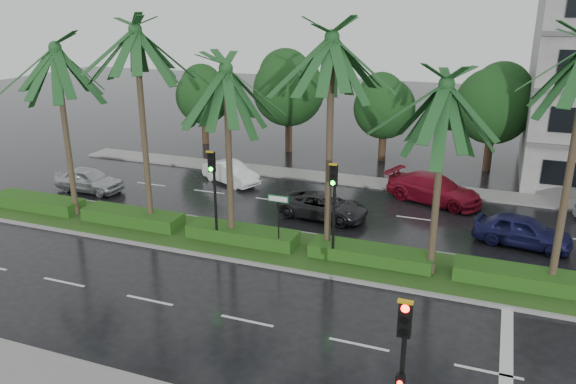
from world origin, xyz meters
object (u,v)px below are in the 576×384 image
at_px(signal_median_left, 213,183).
at_px(street_sign, 278,209).
at_px(car_silver, 89,180).
at_px(car_blue, 523,231).
at_px(car_white, 231,173).
at_px(signal_near, 401,372).
at_px(car_darkgrey, 323,206).
at_px(car_red, 434,189).

xyz_separation_m(signal_median_left, street_sign, (3.00, 0.18, -0.87)).
xyz_separation_m(car_silver, car_blue, (23.58, 0.71, 0.02)).
distance_m(street_sign, car_white, 10.82).
height_order(signal_near, car_darkgrey, signal_near).
height_order(car_silver, car_red, car_red).
height_order(signal_median_left, car_darkgrey, signal_median_left).
xyz_separation_m(street_sign, car_white, (-6.55, 8.49, -1.46)).
bearing_deg(car_white, signal_median_left, -133.18).
distance_m(car_silver, car_blue, 23.60).
height_order(signal_median_left, street_sign, signal_median_left).
xyz_separation_m(street_sign, car_darkgrey, (0.50, 4.96, -1.49)).
xyz_separation_m(car_red, car_blue, (4.50, -4.55, -0.05)).
distance_m(signal_median_left, street_sign, 3.13).
distance_m(signal_near, signal_median_left, 13.93).
bearing_deg(signal_median_left, car_blue, 21.11).
xyz_separation_m(car_darkgrey, car_red, (5.00, 4.44, 0.14)).
distance_m(signal_median_left, car_white, 9.66).
bearing_deg(signal_median_left, car_white, 112.24).
height_order(signal_near, car_red, signal_near).
distance_m(signal_near, car_silver, 24.95).
distance_m(signal_near, car_blue, 15.12).
distance_m(car_white, car_red, 12.08).
distance_m(signal_median_left, car_silver, 11.65).
xyz_separation_m(street_sign, car_red, (5.50, 9.39, -1.35)).
height_order(signal_near, car_silver, signal_near).
relative_size(signal_near, car_silver, 1.05).
distance_m(car_red, car_blue, 6.40).
bearing_deg(signal_median_left, street_sign, 3.47).
relative_size(car_silver, car_white, 1.03).
height_order(car_red, car_blue, car_red).
distance_m(car_white, car_blue, 16.94).
bearing_deg(car_darkgrey, car_silver, 98.85).
xyz_separation_m(signal_near, street_sign, (-7.00, 9.87, -0.38)).
relative_size(signal_near, car_red, 0.82).
bearing_deg(car_blue, car_silver, 100.99).
xyz_separation_m(signal_near, car_darkgrey, (-6.50, 14.83, -1.87)).
height_order(street_sign, car_silver, street_sign).
distance_m(car_silver, car_darkgrey, 14.11).
bearing_deg(car_darkgrey, car_white, 68.82).
height_order(signal_near, car_white, signal_near).
height_order(signal_near, signal_median_left, signal_median_left).
xyz_separation_m(street_sign, car_silver, (-13.58, 4.12, -1.41)).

